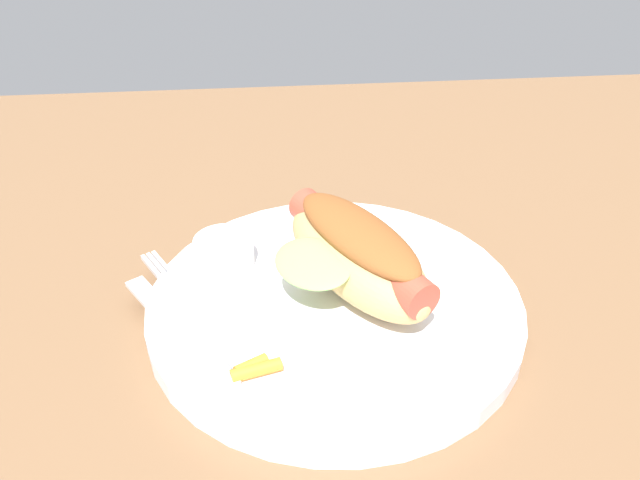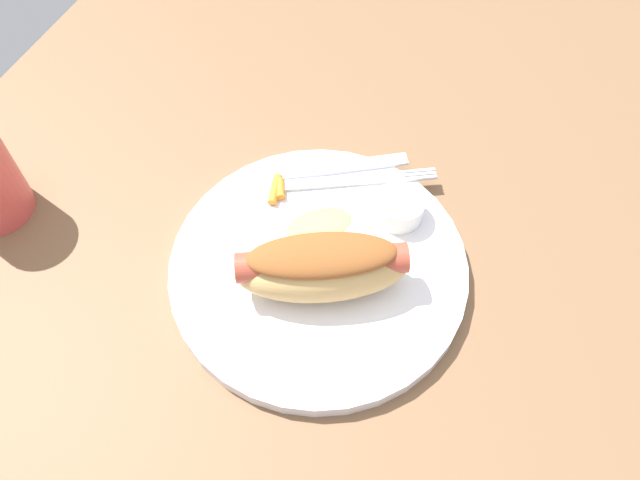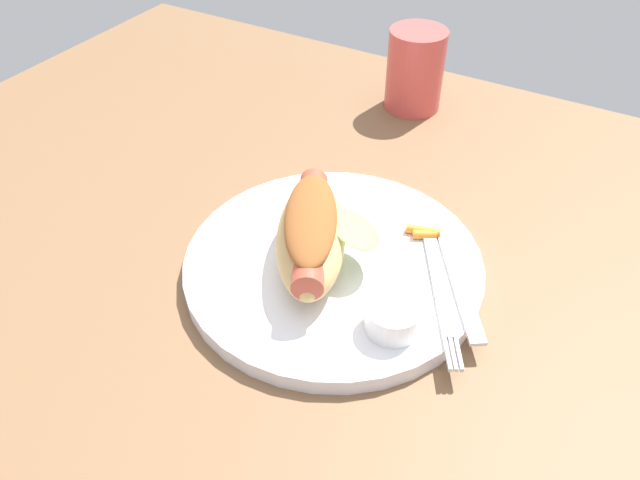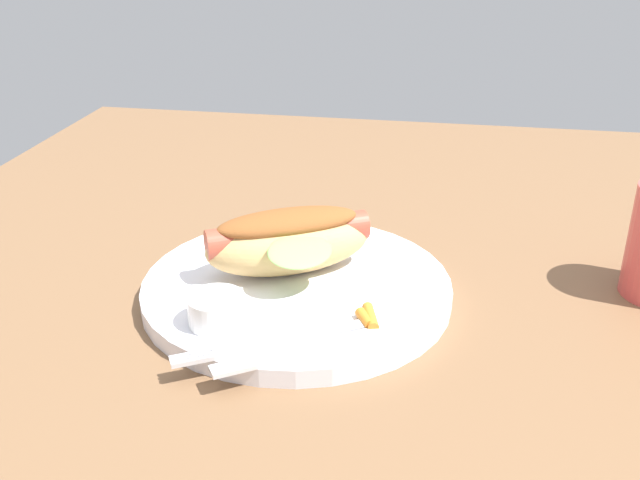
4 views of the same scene
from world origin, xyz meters
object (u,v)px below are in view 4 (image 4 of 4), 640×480
at_px(hot_dog, 291,239).
at_px(carrot_garnish, 368,318).
at_px(fork, 278,342).
at_px(knife, 301,351).
at_px(plate, 297,288).
at_px(sauce_ramekin, 216,310).

height_order(hot_dog, carrot_garnish, hot_dog).
height_order(fork, knife, same).
height_order(plate, hot_dog, hot_dog).
distance_m(hot_dog, fork, 0.12).
height_order(hot_dog, sauce_ramekin, hot_dog).
bearing_deg(plate, knife, -166.80).
bearing_deg(knife, carrot_garnish, -163.62).
distance_m(plate, fork, 0.10).
height_order(sauce_ramekin, fork, sauce_ramekin).
bearing_deg(carrot_garnish, knife, 139.47).
relative_size(knife, carrot_garnish, 4.07).
xyz_separation_m(hot_dog, carrot_garnish, (-0.08, -0.08, -0.03)).
bearing_deg(sauce_ramekin, fork, -110.89).
distance_m(hot_dog, carrot_garnish, 0.11).
xyz_separation_m(plate, sauce_ramekin, (-0.08, 0.05, 0.02)).
relative_size(hot_dog, fork, 1.14).
height_order(sauce_ramekin, carrot_garnish, sauce_ramekin).
bearing_deg(sauce_ramekin, knife, -112.06).
bearing_deg(plate, sauce_ramekin, 149.31).
relative_size(sauce_ramekin, carrot_garnish, 1.34).
bearing_deg(knife, hot_dog, -107.82).
distance_m(plate, sauce_ramekin, 0.10).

